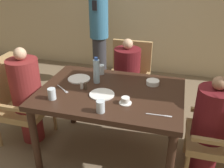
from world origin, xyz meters
name	(u,v)px	position (x,y,z in m)	size (l,w,h in m)	color
ground_plane	(111,152)	(0.00, 0.00, 0.00)	(16.00, 16.00, 0.00)	#7A664C
dining_table	(111,99)	(0.00, 0.00, 0.67)	(1.36, 0.96, 0.76)	#331E14
chair_left_side	(16,100)	(-1.08, 0.00, 0.49)	(0.51, 0.51, 0.95)	#A88451
diner_in_left_chair	(27,96)	(-0.93, 0.00, 0.57)	(0.32, 0.32, 1.11)	maroon
chair_far_side	(129,78)	(0.00, 0.88, 0.49)	(0.51, 0.51, 0.95)	#A88451
diner_in_far_chair	(127,79)	(0.00, 0.73, 0.54)	(0.32, 0.32, 1.06)	#5B1419
diner_in_right_chair	(210,127)	(0.93, 0.00, 0.52)	(0.32, 0.32, 1.02)	#5B1419
standing_host	(99,30)	(-0.63, 1.59, 0.91)	(0.29, 0.32, 1.69)	#2D2D33
plate_main_left	(79,79)	(-0.39, 0.16, 0.76)	(0.23, 0.23, 0.01)	white
plate_main_right	(102,94)	(-0.06, -0.10, 0.76)	(0.23, 0.23, 0.01)	white
teacup_with_saucer	(125,101)	(0.18, -0.19, 0.78)	(0.11, 0.11, 0.06)	white
bowl_small	(153,82)	(0.37, 0.25, 0.78)	(0.13, 0.13, 0.04)	white
water_bottle	(96,71)	(-0.19, 0.14, 0.88)	(0.06, 0.06, 0.27)	#A3C6DB
glass_tall_near	(101,107)	(0.02, -0.37, 0.81)	(0.07, 0.07, 0.10)	silver
glass_tall_mid	(52,94)	(-0.46, -0.29, 0.81)	(0.07, 0.07, 0.10)	silver
glass_tall_far	(101,70)	(-0.21, 0.35, 0.81)	(0.07, 0.07, 0.10)	silver
salt_shaker	(82,85)	(-0.28, -0.03, 0.79)	(0.03, 0.03, 0.07)	white
pepper_shaker	(86,86)	(-0.24, -0.03, 0.79)	(0.03, 0.03, 0.07)	#4C3D2D
fork_beside_plate	(63,90)	(-0.44, -0.10, 0.76)	(0.17, 0.13, 0.00)	silver
knife_beside_plate	(160,115)	(0.50, -0.30, 0.76)	(0.21, 0.02, 0.00)	silver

